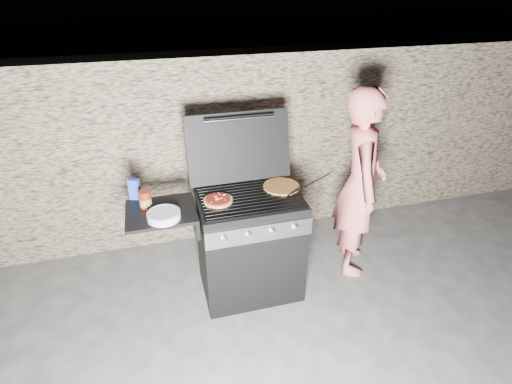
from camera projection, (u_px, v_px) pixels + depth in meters
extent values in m
plane|color=#3E3E3D|center=(251.00, 287.00, 3.49)|extent=(50.00, 50.00, 0.00)
cube|color=tan|center=(223.00, 147.00, 3.94)|extent=(8.00, 0.35, 1.80)
cylinder|color=gold|center=(281.00, 186.00, 3.19)|extent=(0.38, 0.38, 0.02)
cylinder|color=maroon|center=(145.00, 199.00, 2.91)|extent=(0.11, 0.11, 0.13)
cube|color=#1F3DB2|center=(134.00, 189.00, 3.01)|extent=(0.09, 0.07, 0.17)
cylinder|color=silver|center=(164.00, 215.00, 2.79)|extent=(0.26, 0.26, 0.05)
imported|color=#E6726D|center=(360.00, 184.00, 3.39)|extent=(0.59, 0.71, 1.68)
cylinder|color=black|center=(309.00, 184.00, 3.14)|extent=(0.41, 0.14, 0.09)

